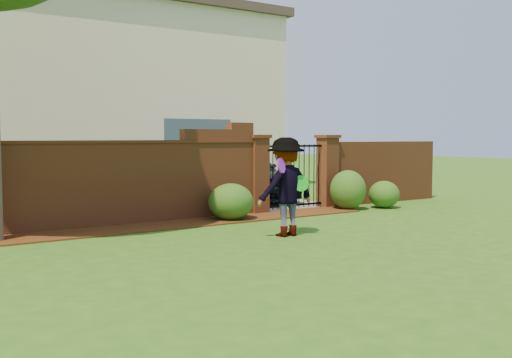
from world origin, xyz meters
TOP-DOWN VIEW (x-y plane):
  - ground at (0.00, 0.00)m, footprint 80.00×80.00m
  - mulch_bed at (-0.95, 3.34)m, footprint 11.10×1.08m
  - brick_wall at (-2.01, 4.00)m, footprint 8.70×0.31m
  - brick_wall_return at (6.60, 4.00)m, footprint 4.00×0.25m
  - pillar_left at (2.40, 4.00)m, footprint 0.50×0.50m
  - pillar_right at (4.60, 4.00)m, footprint 0.50×0.50m
  - iron_gate at (3.50, 4.00)m, footprint 1.78×0.03m
  - driveway at (3.50, 8.00)m, footprint 3.20×8.00m
  - house at (1.00, 12.00)m, footprint 12.40×6.40m
  - car at (3.68, 6.51)m, footprint 2.10×4.59m
  - shrub_left at (1.23, 3.31)m, footprint 0.99×0.99m
  - shrub_middle at (4.65, 3.27)m, footprint 0.91×0.91m
  - shrub_right at (5.66, 3.00)m, footprint 0.79×0.79m
  - man at (1.01, 0.99)m, footprint 1.18×0.68m
  - frisbee_purple at (0.73, 0.78)m, footprint 0.28×0.20m
  - frisbee_green at (1.22, 0.83)m, footprint 0.30×0.18m

SIDE VIEW (x-z plane):
  - ground at x=0.00m, z-range -0.01..0.00m
  - driveway at x=3.50m, z-range 0.00..0.01m
  - mulch_bed at x=-0.95m, z-range 0.00..0.03m
  - shrub_right at x=5.66m, z-range 0.00..0.70m
  - shrub_left at x=1.23m, z-range 0.00..0.81m
  - shrub_middle at x=4.65m, z-range 0.00..1.00m
  - car at x=3.68m, z-range 0.00..1.53m
  - brick_wall_return at x=6.60m, z-range 0.00..1.70m
  - iron_gate at x=3.50m, z-range 0.05..1.65m
  - man at x=1.01m, z-range 0.00..1.82m
  - brick_wall at x=-2.01m, z-range -0.15..2.01m
  - pillar_left at x=2.40m, z-range 0.02..1.90m
  - pillar_right at x=4.60m, z-range 0.02..1.90m
  - frisbee_green at x=1.22m, z-range 0.83..1.13m
  - frisbee_purple at x=0.73m, z-range 1.18..1.46m
  - house at x=1.00m, z-range 0.01..6.31m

